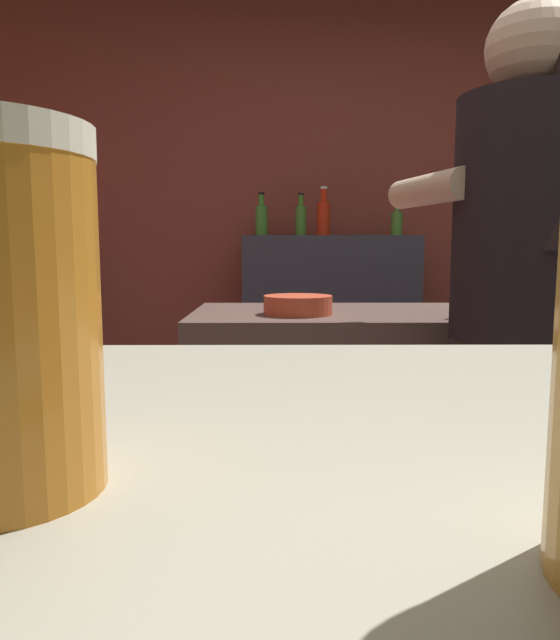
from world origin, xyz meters
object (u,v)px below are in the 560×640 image
Objects in this scene: mixing_bowl at (298,305)px; bottle_olive_oil at (397,223)px; bartender at (521,305)px; bottle_soy at (261,219)px; chefs_knife at (553,311)px; bottle_hot_sauce at (324,217)px; bottle_vinegar at (301,219)px.

bottle_olive_oil is (0.60, 1.42, 0.32)m from mixing_bowl.
bottle_soy is at bearing 5.44° from bartender.
chefs_knife is at bearing -55.77° from bottle_soy.
bottle_soy is 0.35m from bottle_hot_sauce.
bottle_hot_sauce is 1.14× the size of bottle_vinegar.
mixing_bowl is 0.92× the size of bottle_vinegar.
chefs_knife is 1.54m from bottle_hot_sauce.
bottle_vinegar is 1.23× the size of bottle_olive_oil.
bartender is 1.81m from bottle_olive_oil.
bartender reaches higher than bottle_olive_oil.
bottle_hot_sauce is at bearing -11.78° from bottle_soy.
bottle_hot_sauce is 0.13m from bottle_vinegar.
chefs_knife is 0.91× the size of bottle_hot_sauce.
bottle_olive_oil is at bearing 0.76° from bottle_vinegar.
bottle_soy reaches higher than bottle_olive_oil.
bartender reaches higher than chefs_knife.
chefs_knife is at bearing -61.28° from bottle_vinegar.
bottle_olive_oil is (-0.22, 1.38, 0.34)m from chefs_knife.
mixing_bowl is 1.13× the size of bottle_olive_oil.
bottle_soy reaches higher than chefs_knife.
bottle_olive_oil is at bearing 107.35° from chefs_knife.
bottle_olive_oil reaches higher than mixing_bowl.
chefs_knife is 1.76m from bottle_soy.
bottle_olive_oil is (0.41, 0.03, -0.03)m from bottle_hot_sauce.
bartender is 7.14× the size of chefs_knife.
bottle_hot_sauce reaches higher than bottle_olive_oil.
chefs_knife is at bearing 3.00° from mixing_bowl.
bottle_soy is (-0.15, 1.47, 0.34)m from mixing_bowl.
bottle_hot_sauce is (0.19, 1.40, 0.35)m from mixing_bowl.
bartender is at bearing -116.29° from chefs_knife.
bartender is 8.01× the size of mixing_bowl.
bottle_olive_oil is at bearing -17.03° from bartender.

